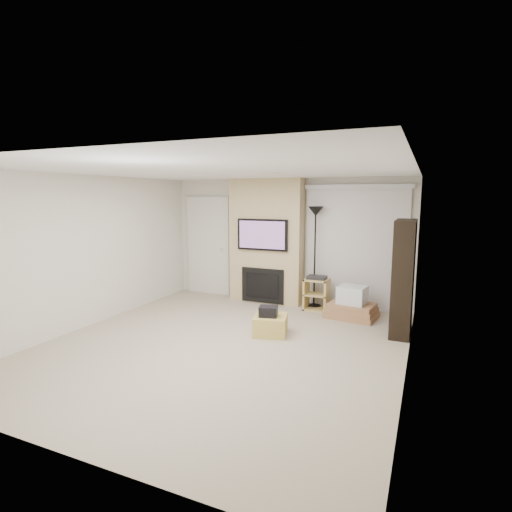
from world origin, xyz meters
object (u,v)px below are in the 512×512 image
at_px(av_stand, 317,292).
at_px(box_stack, 352,306).
at_px(ottoman, 270,325).
at_px(floor_lamp, 315,228).
at_px(bookshelf, 403,278).

bearing_deg(av_stand, box_stack, -17.82).
bearing_deg(box_stack, ottoman, -126.03).
xyz_separation_m(floor_lamp, bookshelf, (1.67, -0.95, -0.64)).
distance_m(floor_lamp, av_stand, 1.22).
height_order(av_stand, bookshelf, bookshelf).
relative_size(floor_lamp, av_stand, 2.97).
xyz_separation_m(ottoman, box_stack, (1.02, 1.40, 0.07)).
distance_m(ottoman, bookshelf, 2.19).
xyz_separation_m(ottoman, bookshelf, (1.88, 0.85, 0.75)).
bearing_deg(ottoman, floor_lamp, 83.43).
relative_size(av_stand, bookshelf, 0.37).
distance_m(av_stand, box_stack, 0.76).
height_order(floor_lamp, box_stack, floor_lamp).
bearing_deg(floor_lamp, bookshelf, -29.54).
relative_size(ottoman, av_stand, 0.76).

